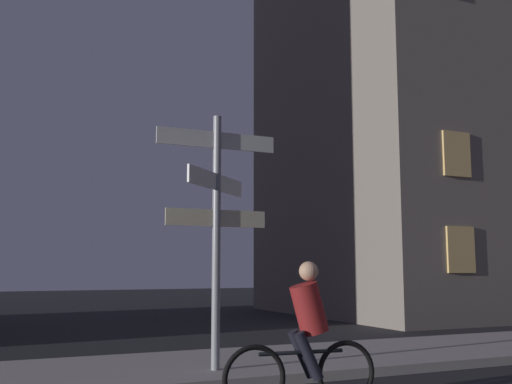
% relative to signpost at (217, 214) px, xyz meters
% --- Properties ---
extents(sidewalk_kerb, '(40.00, 2.76, 0.14)m').
position_rel_signpost_xyz_m(sidewalk_kerb, '(1.46, 0.66, -2.23)').
color(sidewalk_kerb, '#9E9991').
rests_on(sidewalk_kerb, ground_plane).
extents(signpost, '(1.79, 1.29, 3.58)m').
position_rel_signpost_xyz_m(signpost, '(0.00, 0.00, 0.00)').
color(signpost, gray).
rests_on(signpost, sidewalk_kerb).
extents(cyclist, '(1.82, 0.36, 1.61)m').
position_rel_signpost_xyz_m(cyclist, '(0.32, -1.99, -1.55)').
color(cyclist, black).
rests_on(cyclist, ground_plane).
extents(building_right_block, '(11.03, 9.09, 13.04)m').
position_rel_signpost_xyz_m(building_right_block, '(11.89, 8.53, 4.22)').
color(building_right_block, slate).
rests_on(building_right_block, ground_plane).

